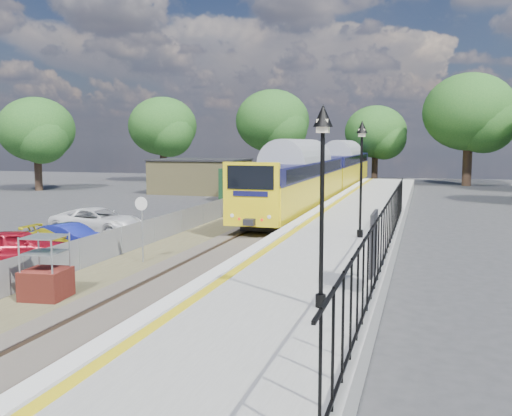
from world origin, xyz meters
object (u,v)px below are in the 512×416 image
at_px(brick_plinth, 46,269).
at_px(car_blue, 71,238).
at_px(train, 325,171).
at_px(car_white, 98,221).
at_px(victorian_lamp_south, 323,159).
at_px(car_yellow, 66,239).
at_px(car_red, 19,246).
at_px(victorian_lamp_north, 362,151).
at_px(speed_sign, 142,219).

xyz_separation_m(brick_plinth, car_blue, (-3.76, 6.72, -0.34)).
xyz_separation_m(train, car_white, (-8.13, -20.40, -1.67)).
height_order(train, car_blue, train).
height_order(victorian_lamp_south, train, victorian_lamp_south).
distance_m(brick_plinth, car_blue, 7.71).
bearing_deg(car_yellow, train, -16.06).
bearing_deg(car_yellow, car_red, 167.33).
height_order(victorian_lamp_north, brick_plinth, victorian_lamp_north).
height_order(speed_sign, car_yellow, speed_sign).
bearing_deg(car_red, victorian_lamp_south, -136.21).
height_order(speed_sign, car_white, speed_sign).
bearing_deg(car_yellow, car_white, 14.82).
bearing_deg(car_white, train, -17.81).
bearing_deg(brick_plinth, car_white, 114.99).
distance_m(victorian_lamp_south, car_white, 18.86).
relative_size(victorian_lamp_south, brick_plinth, 2.35).
distance_m(victorian_lamp_south, speed_sign, 10.93).
bearing_deg(speed_sign, car_white, 136.72).
relative_size(victorian_lamp_south, car_white, 0.95).
distance_m(train, speed_sign, 26.23).
bearing_deg(car_yellow, speed_sign, -107.27).
relative_size(speed_sign, car_white, 0.54).
xyz_separation_m(brick_plinth, car_white, (-5.18, 11.10, -0.27)).
height_order(brick_plinth, car_white, brick_plinth).
xyz_separation_m(victorian_lamp_north, brick_plinth, (-8.25, -8.58, -3.36)).
distance_m(car_blue, car_white, 4.61).
height_order(victorian_lamp_north, train, victorian_lamp_north).
xyz_separation_m(car_red, car_blue, (0.73, 2.36, -0.04)).
height_order(brick_plinth, car_yellow, brick_plinth).
bearing_deg(speed_sign, car_red, -164.81).
height_order(victorian_lamp_south, car_yellow, victorian_lamp_south).
distance_m(train, car_blue, 25.74).
distance_m(victorian_lamp_north, train, 23.61).
bearing_deg(victorian_lamp_north, victorian_lamp_south, -88.85).
relative_size(victorian_lamp_north, train, 0.11).
bearing_deg(car_blue, victorian_lamp_north, -71.96).
bearing_deg(victorian_lamp_south, car_red, 155.96).
relative_size(brick_plinth, car_red, 0.52).
bearing_deg(car_white, car_blue, -158.24).
height_order(speed_sign, car_red, speed_sign).
distance_m(victorian_lamp_north, car_blue, 12.71).
relative_size(car_yellow, car_white, 0.79).
height_order(brick_plinth, speed_sign, speed_sign).
bearing_deg(brick_plinth, car_blue, 119.26).
xyz_separation_m(victorian_lamp_south, victorian_lamp_north, (-0.20, 10.00, 0.00)).
bearing_deg(brick_plinth, car_red, 135.89).
bearing_deg(train, car_red, -105.32).
relative_size(speed_sign, car_yellow, 0.68).
bearing_deg(speed_sign, car_blue, 165.02).
relative_size(victorian_lamp_south, victorian_lamp_north, 1.00).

